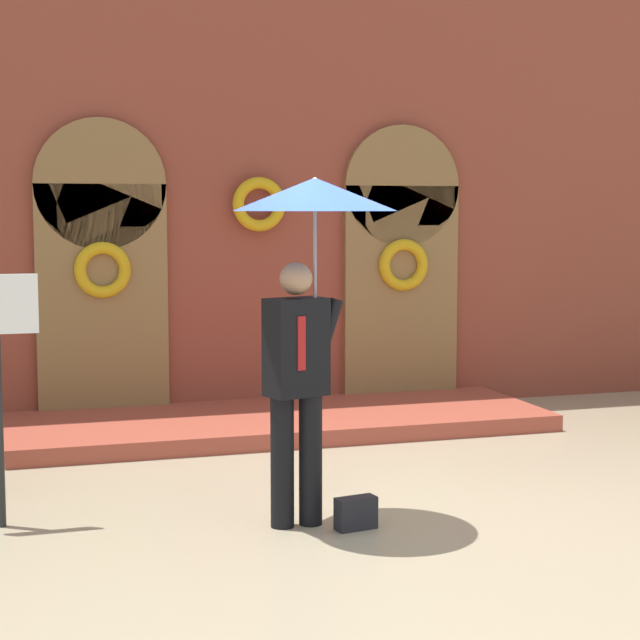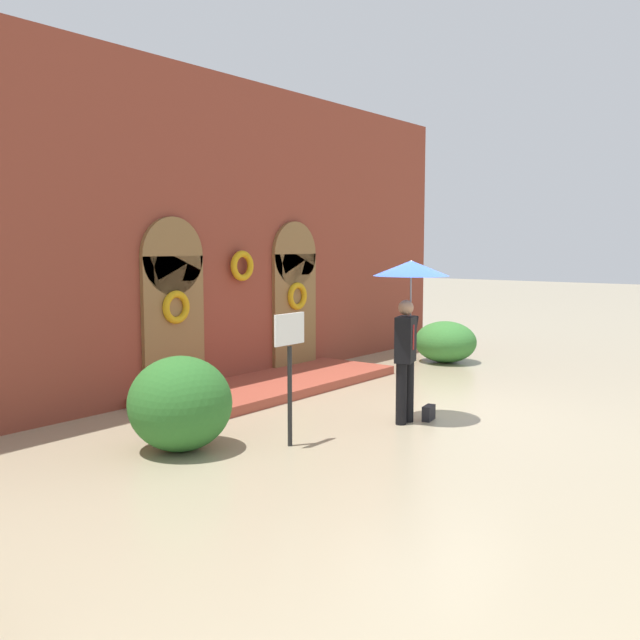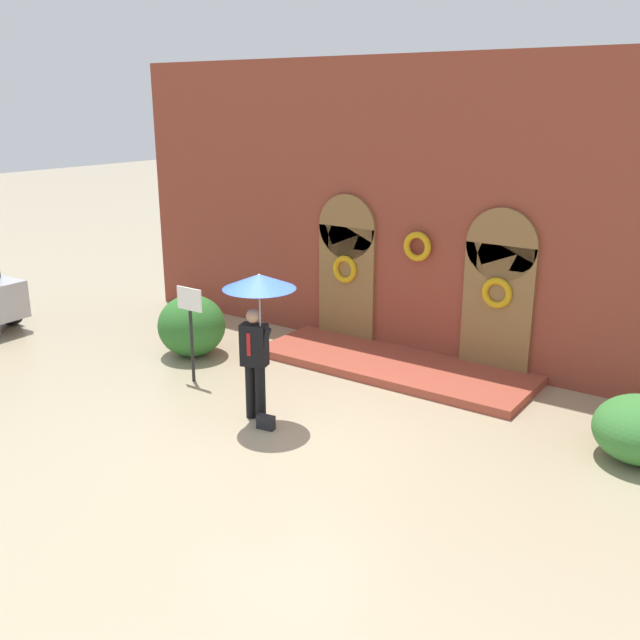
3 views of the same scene
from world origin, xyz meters
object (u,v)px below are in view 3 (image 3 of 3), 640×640
handbag (266,422)px  shrub_left (192,326)px  sign_post (190,319)px  person_with_umbrella (258,303)px

handbag → shrub_left: shrub_left is taller
handbag → sign_post: 2.63m
person_with_umbrella → sign_post: person_with_umbrella is taller
person_with_umbrella → sign_post: bearing=164.2°
handbag → shrub_left: size_ratio=0.21×
person_with_umbrella → handbag: bearing=-37.5°
person_with_umbrella → handbag: person_with_umbrella is taller
person_with_umbrella → shrub_left: person_with_umbrella is taller
person_with_umbrella → shrub_left: 3.63m
handbag → sign_post: size_ratio=0.16×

